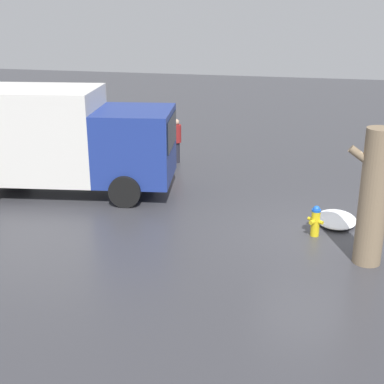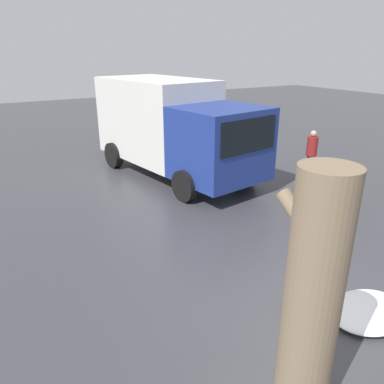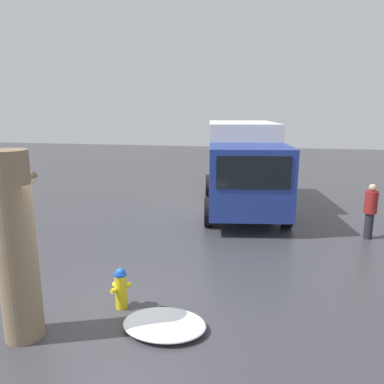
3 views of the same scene
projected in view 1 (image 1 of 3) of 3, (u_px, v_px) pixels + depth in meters
The scene contains 6 objects.
ground_plane at pixel (314, 236), 13.11m from camera, with size 60.00×60.00×0.00m, color #38383D.
fire_hydrant at pixel (315, 220), 12.98m from camera, with size 0.39×0.35×0.78m.
tree_trunk at pixel (373, 197), 11.27m from camera, with size 0.92×0.60×3.01m.
delivery_truck at pixel (59, 137), 15.73m from camera, with size 6.65×3.39×3.09m.
pedestrian at pixel (176, 139), 18.85m from camera, with size 0.34×0.34×1.57m.
snow_pile_curbside at pixel (336, 219), 13.85m from camera, with size 1.04×1.40×0.19m.
Camera 1 is at (0.19, 12.37, 5.38)m, focal length 50.00 mm.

